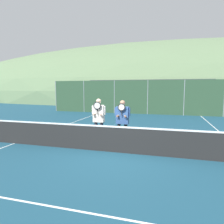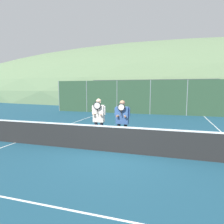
{
  "view_description": "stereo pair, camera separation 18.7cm",
  "coord_description": "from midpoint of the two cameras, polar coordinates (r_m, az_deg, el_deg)",
  "views": [
    {
      "loc": [
        1.69,
        -6.65,
        2.26
      ],
      "look_at": [
        -0.48,
        1.13,
        1.3
      ],
      "focal_mm": 32.0,
      "sensor_mm": 36.0,
      "label": 1
    },
    {
      "loc": [
        1.87,
        -6.6,
        2.26
      ],
      "look_at": [
        -0.48,
        1.13,
        1.3
      ],
      "focal_mm": 32.0,
      "sensor_mm": 36.0,
      "label": 2
    }
  ],
  "objects": [
    {
      "name": "ground_plane",
      "position": [
        7.23,
        1.83,
        -11.48
      ],
      "size": [
        120.0,
        120.0,
        0.0
      ],
      "primitive_type": "plane",
      "color": "navy"
    },
    {
      "name": "hill_distant",
      "position": [
        61.17,
        15.31,
        4.43
      ],
      "size": [
        139.12,
        77.29,
        27.05
      ],
      "color": "#5B7551",
      "rests_on": "ground_plane"
    },
    {
      "name": "clubhouse_building",
      "position": [
        25.54,
        11.78,
        5.24
      ],
      "size": [
        13.8,
        5.5,
        3.23
      ],
      "color": "beige",
      "rests_on": "ground_plane"
    },
    {
      "name": "fence_back",
      "position": [
        17.71,
        11.18,
        4.14
      ],
      "size": [
        18.12,
        0.06,
        2.97
      ],
      "color": "gray",
      "rests_on": "ground_plane"
    },
    {
      "name": "tennis_net",
      "position": [
        7.09,
        1.85,
        -7.7
      ],
      "size": [
        11.7,
        0.09,
        1.05
      ],
      "color": "gray",
      "rests_on": "ground_plane"
    },
    {
      "name": "court_line_left_sideline",
      "position": [
        11.64,
        -15.32,
        -4.66
      ],
      "size": [
        0.05,
        16.0,
        0.01
      ],
      "primitive_type": "cube",
      "color": "white",
      "rests_on": "ground_plane"
    },
    {
      "name": "court_line_service_near",
      "position": [
        4.25,
        -11.94,
        -25.5
      ],
      "size": [
        8.71,
        0.05,
        0.01
      ],
      "primitive_type": "cube",
      "color": "white",
      "rests_on": "ground_plane"
    },
    {
      "name": "player_leftmost",
      "position": [
        8.19,
        -3.17,
        -1.46
      ],
      "size": [
        0.59,
        0.34,
        1.85
      ],
      "color": "#232838",
      "rests_on": "ground_plane"
    },
    {
      "name": "player_center_left",
      "position": [
        7.91,
        3.62,
        -1.89
      ],
      "size": [
        0.63,
        0.34,
        1.8
      ],
      "color": "black",
      "rests_on": "ground_plane"
    },
    {
      "name": "car_far_left",
      "position": [
        21.2,
        -0.86,
        3.06
      ],
      "size": [
        4.21,
        2.03,
        1.72
      ],
      "color": "navy",
      "rests_on": "ground_plane"
    },
    {
      "name": "car_left_of_center",
      "position": [
        20.23,
        12.6,
        2.72
      ],
      "size": [
        4.24,
        2.07,
        1.73
      ],
      "color": "#285638",
      "rests_on": "ground_plane"
    },
    {
      "name": "car_center",
      "position": [
        20.51,
        26.32,
        2.27
      ],
      "size": [
        4.06,
        2.02,
        1.76
      ],
      "color": "black",
      "rests_on": "ground_plane"
    }
  ]
}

